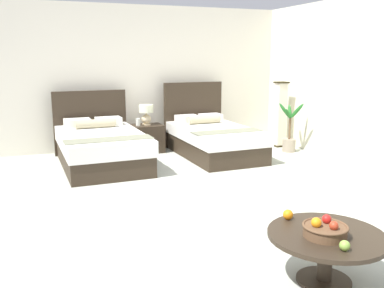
{
  "coord_description": "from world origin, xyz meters",
  "views": [
    {
      "loc": [
        -2.04,
        -4.77,
        1.77
      ],
      "look_at": [
        0.02,
        0.62,
        0.57
      ],
      "focal_mm": 39.85,
      "sensor_mm": 36.0,
      "label": 1
    }
  ],
  "objects_px": {
    "nightstand": "(147,138)",
    "coffee_table": "(326,244)",
    "floor_lamp_corner": "(280,114)",
    "vase": "(138,122)",
    "bed_near_window": "(101,147)",
    "bed_near_corner": "(213,139)",
    "loose_apple": "(345,246)",
    "table_lamp": "(146,113)",
    "fruit_bowl": "(325,229)",
    "loose_orange": "(288,215)",
    "potted_palm": "(290,135)"
  },
  "relations": [
    {
      "from": "nightstand",
      "to": "loose_apple",
      "type": "relative_size",
      "value": 7.45
    },
    {
      "from": "bed_near_window",
      "to": "coffee_table",
      "type": "relative_size",
      "value": 2.31
    },
    {
      "from": "coffee_table",
      "to": "vase",
      "type": "bearing_deg",
      "value": 92.98
    },
    {
      "from": "potted_palm",
      "to": "table_lamp",
      "type": "bearing_deg",
      "value": 158.88
    },
    {
      "from": "bed_near_window",
      "to": "bed_near_corner",
      "type": "distance_m",
      "value": 2.01
    },
    {
      "from": "nightstand",
      "to": "floor_lamp_corner",
      "type": "relative_size",
      "value": 0.45
    },
    {
      "from": "table_lamp",
      "to": "fruit_bowl",
      "type": "height_order",
      "value": "table_lamp"
    },
    {
      "from": "loose_orange",
      "to": "floor_lamp_corner",
      "type": "bearing_deg",
      "value": 58.44
    },
    {
      "from": "bed_near_window",
      "to": "nightstand",
      "type": "distance_m",
      "value": 1.2
    },
    {
      "from": "vase",
      "to": "coffee_table",
      "type": "height_order",
      "value": "vase"
    },
    {
      "from": "nightstand",
      "to": "loose_apple",
      "type": "bearing_deg",
      "value": -89.87
    },
    {
      "from": "loose_orange",
      "to": "floor_lamp_corner",
      "type": "relative_size",
      "value": 0.07
    },
    {
      "from": "coffee_table",
      "to": "potted_palm",
      "type": "height_order",
      "value": "potted_palm"
    },
    {
      "from": "bed_near_corner",
      "to": "loose_orange",
      "type": "relative_size",
      "value": 24.07
    },
    {
      "from": "bed_near_corner",
      "to": "nightstand",
      "type": "distance_m",
      "value": 1.25
    },
    {
      "from": "floor_lamp_corner",
      "to": "loose_orange",
      "type": "bearing_deg",
      "value": -121.56
    },
    {
      "from": "bed_near_window",
      "to": "floor_lamp_corner",
      "type": "relative_size",
      "value": 1.66
    },
    {
      "from": "bed_near_corner",
      "to": "bed_near_window",
      "type": "bearing_deg",
      "value": -179.69
    },
    {
      "from": "bed_near_corner",
      "to": "loose_orange",
      "type": "distance_m",
      "value": 4.17
    },
    {
      "from": "nightstand",
      "to": "loose_orange",
      "type": "distance_m",
      "value": 4.72
    },
    {
      "from": "coffee_table",
      "to": "loose_apple",
      "type": "relative_size",
      "value": 11.89
    },
    {
      "from": "nightstand",
      "to": "coffee_table",
      "type": "bearing_deg",
      "value": -88.99
    },
    {
      "from": "nightstand",
      "to": "vase",
      "type": "distance_m",
      "value": 0.37
    },
    {
      "from": "loose_orange",
      "to": "bed_near_window",
      "type": "bearing_deg",
      "value": 103.12
    },
    {
      "from": "bed_near_window",
      "to": "bed_near_corner",
      "type": "bearing_deg",
      "value": 0.31
    },
    {
      "from": "nightstand",
      "to": "coffee_table",
      "type": "distance_m",
      "value": 5.08
    },
    {
      "from": "potted_palm",
      "to": "floor_lamp_corner",
      "type": "bearing_deg",
      "value": 79.76
    },
    {
      "from": "coffee_table",
      "to": "loose_orange",
      "type": "distance_m",
      "value": 0.4
    },
    {
      "from": "coffee_table",
      "to": "floor_lamp_corner",
      "type": "relative_size",
      "value": 0.72
    },
    {
      "from": "bed_near_window",
      "to": "table_lamp",
      "type": "bearing_deg",
      "value": 36.79
    },
    {
      "from": "table_lamp",
      "to": "vase",
      "type": "relative_size",
      "value": 2.69
    },
    {
      "from": "nightstand",
      "to": "potted_palm",
      "type": "height_order",
      "value": "potted_palm"
    },
    {
      "from": "bed_near_corner",
      "to": "potted_palm",
      "type": "xyz_separation_m",
      "value": [
        1.46,
        -0.25,
        0.01
      ]
    },
    {
      "from": "coffee_table",
      "to": "fruit_bowl",
      "type": "xyz_separation_m",
      "value": [
        -0.05,
        -0.04,
        0.15
      ]
    },
    {
      "from": "loose_apple",
      "to": "floor_lamp_corner",
      "type": "height_order",
      "value": "floor_lamp_corner"
    },
    {
      "from": "bed_near_corner",
      "to": "vase",
      "type": "xyz_separation_m",
      "value": [
        -1.21,
        0.65,
        0.28
      ]
    },
    {
      "from": "nightstand",
      "to": "loose_orange",
      "type": "height_order",
      "value": "nightstand"
    },
    {
      "from": "bed_near_corner",
      "to": "floor_lamp_corner",
      "type": "relative_size",
      "value": 1.63
    },
    {
      "from": "loose_orange",
      "to": "loose_apple",
      "type": "bearing_deg",
      "value": -86.2
    },
    {
      "from": "nightstand",
      "to": "potted_palm",
      "type": "distance_m",
      "value": 2.67
    },
    {
      "from": "bed_near_window",
      "to": "potted_palm",
      "type": "height_order",
      "value": "bed_near_window"
    },
    {
      "from": "loose_apple",
      "to": "bed_near_corner",
      "type": "bearing_deg",
      "value": 77.62
    },
    {
      "from": "nightstand",
      "to": "loose_apple",
      "type": "distance_m",
      "value": 5.37
    },
    {
      "from": "coffee_table",
      "to": "loose_orange",
      "type": "bearing_deg",
      "value": 108.43
    },
    {
      "from": "bed_near_corner",
      "to": "vase",
      "type": "height_order",
      "value": "bed_near_corner"
    },
    {
      "from": "coffee_table",
      "to": "nightstand",
      "type": "bearing_deg",
      "value": 91.01
    },
    {
      "from": "nightstand",
      "to": "floor_lamp_corner",
      "type": "height_order",
      "value": "floor_lamp_corner"
    },
    {
      "from": "floor_lamp_corner",
      "to": "vase",
      "type": "bearing_deg",
      "value": 171.52
    },
    {
      "from": "loose_apple",
      "to": "floor_lamp_corner",
      "type": "relative_size",
      "value": 0.06
    },
    {
      "from": "bed_near_corner",
      "to": "potted_palm",
      "type": "distance_m",
      "value": 1.48
    }
  ]
}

